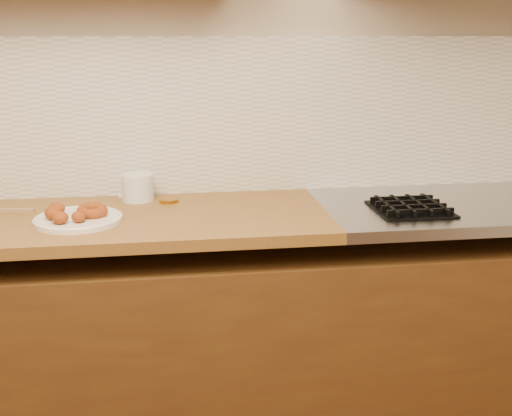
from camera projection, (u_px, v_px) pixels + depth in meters
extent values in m
cube|color=#C6B49B|center=(178.00, 77.00, 2.43)|extent=(4.00, 0.02, 2.70)
cube|color=#503312|center=(189.00, 345.00, 2.39)|extent=(3.60, 0.60, 0.77)
cube|color=#9EA0A5|center=(490.00, 206.00, 2.42)|extent=(1.30, 0.62, 0.04)
cube|color=silver|center=(180.00, 117.00, 2.46)|extent=(3.60, 0.02, 0.60)
cube|color=black|center=(410.00, 209.00, 2.29)|extent=(0.26, 0.26, 0.01)
cube|color=black|center=(386.00, 206.00, 2.28)|extent=(0.01, 0.24, 0.02)
cube|color=black|center=(420.00, 212.00, 2.20)|extent=(0.24, 0.01, 0.02)
cube|color=black|center=(403.00, 206.00, 2.28)|extent=(0.01, 0.24, 0.02)
cube|color=black|center=(414.00, 207.00, 2.26)|extent=(0.24, 0.01, 0.02)
cube|color=black|center=(419.00, 205.00, 2.29)|extent=(0.01, 0.24, 0.02)
cube|color=black|center=(407.00, 203.00, 2.32)|extent=(0.24, 0.01, 0.02)
cube|color=black|center=(435.00, 204.00, 2.30)|extent=(0.01, 0.24, 0.02)
cube|color=black|center=(402.00, 199.00, 2.37)|extent=(0.24, 0.01, 0.02)
cylinder|color=silver|center=(78.00, 220.00, 2.15)|extent=(0.29, 0.29, 0.02)
torus|color=#853208|center=(92.00, 211.00, 2.16)|extent=(0.15, 0.15, 0.05)
ellipsoid|color=#853208|center=(57.00, 209.00, 2.17)|extent=(0.07, 0.07, 0.04)
ellipsoid|color=#853208|center=(53.00, 213.00, 2.11)|extent=(0.07, 0.08, 0.04)
ellipsoid|color=#853208|center=(60.00, 218.00, 2.07)|extent=(0.07, 0.08, 0.04)
ellipsoid|color=#853208|center=(79.00, 217.00, 2.08)|extent=(0.05, 0.06, 0.04)
cylinder|color=silver|center=(138.00, 187.00, 2.41)|extent=(0.12, 0.12, 0.10)
cylinder|color=white|center=(134.00, 194.00, 2.50)|extent=(0.14, 0.14, 0.01)
cylinder|color=#A26E15|center=(169.00, 200.00, 2.40)|extent=(0.08, 0.08, 0.01)
cube|color=#956F4B|center=(12.00, 210.00, 2.26)|extent=(0.16, 0.04, 0.01)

